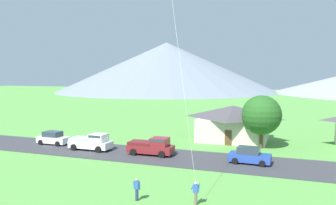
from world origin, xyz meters
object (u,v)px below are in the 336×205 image
object	(u,v)px
parked_car_blue_west_end	(250,156)
parked_car_white_mid_west	(53,138)
tree_center	(262,115)
pickup_truck_white_east_side	(92,142)
house_left_center	(233,122)
pickup_truck_maroon_west_side	(152,146)
watcher_person	(137,189)

from	to	relation	value
parked_car_blue_west_end	parked_car_white_mid_west	distance (m)	25.26
tree_center	pickup_truck_white_east_side	distance (m)	21.09
house_left_center	pickup_truck_white_east_side	world-z (taller)	house_left_center
house_left_center	parked_car_white_mid_west	xyz separation A→B (m)	(-21.56, -11.18, -1.66)
parked_car_white_mid_west	house_left_center	bearing A→B (deg)	27.41
parked_car_white_mid_west	pickup_truck_white_east_side	bearing A→B (deg)	-10.12
parked_car_blue_west_end	pickup_truck_maroon_west_side	xyz separation A→B (m)	(-10.87, 0.01, 0.19)
tree_center	parked_car_white_mid_west	bearing A→B (deg)	-164.43
pickup_truck_maroon_west_side	pickup_truck_white_east_side	xyz separation A→B (m)	(-7.82, -0.18, 0.00)
parked_car_blue_west_end	pickup_truck_white_east_side	xyz separation A→B (m)	(-18.69, -0.17, 0.19)
house_left_center	parked_car_white_mid_west	size ratio (longest dim) A/B	2.35
tree_center	parked_car_white_mid_west	distance (m)	26.86
house_left_center	parked_car_blue_west_end	xyz separation A→B (m)	(3.69, -12.18, -1.66)
pickup_truck_white_east_side	parked_car_blue_west_end	bearing A→B (deg)	0.53
parked_car_white_mid_west	parked_car_blue_west_end	bearing A→B (deg)	-2.26
pickup_truck_white_east_side	pickup_truck_maroon_west_side	bearing A→B (deg)	1.32
house_left_center	pickup_truck_maroon_west_side	size ratio (longest dim) A/B	1.89
parked_car_white_mid_west	pickup_truck_white_east_side	world-z (taller)	pickup_truck_white_east_side
parked_car_blue_west_end	watcher_person	distance (m)	14.71
house_left_center	tree_center	size ratio (longest dim) A/B	1.50
house_left_center	tree_center	xyz separation A→B (m)	(4.12, -4.02, 1.64)
tree_center	parked_car_blue_west_end	world-z (taller)	tree_center
house_left_center	pickup_truck_maroon_west_side	world-z (taller)	house_left_center
house_left_center	tree_center	world-z (taller)	tree_center
house_left_center	pickup_truck_white_east_side	size ratio (longest dim) A/B	1.90
parked_car_blue_west_end	pickup_truck_white_east_side	world-z (taller)	pickup_truck_white_east_side
house_left_center	watcher_person	size ratio (longest dim) A/B	5.92
watcher_person	parked_car_white_mid_west	bearing A→B (deg)	142.87
tree_center	parked_car_white_mid_west	world-z (taller)	tree_center
house_left_center	watcher_person	bearing A→B (deg)	-96.36
pickup_truck_maroon_west_side	parked_car_white_mid_west	bearing A→B (deg)	176.06
pickup_truck_maroon_west_side	watcher_person	bearing A→B (deg)	-71.71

